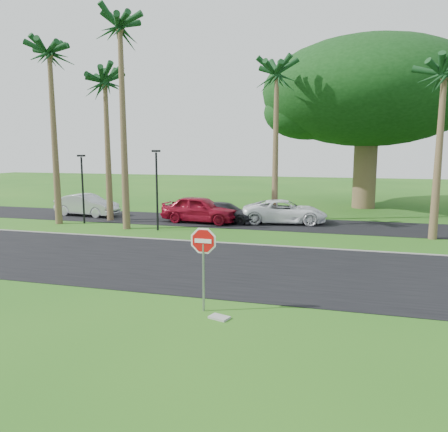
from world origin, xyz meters
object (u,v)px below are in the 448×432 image
Objects in this scene: car_red at (200,209)px; car_minivan at (285,212)px; car_dark at (225,213)px; stop_sign_near at (203,252)px; car_silver at (87,205)px.

car_red reaches higher than car_minivan.
car_red is 1.16× the size of car_dark.
car_silver is (-13.59, 15.35, -1.02)m from stop_sign_near.
car_red reaches higher than car_dark.
car_minivan is (5.28, 1.12, -0.11)m from car_red.
car_silver reaches higher than car_minivan.
car_silver is 0.86× the size of car_minivan.
stop_sign_near is at bearing -156.55° from car_red.
car_red is at bearing 108.59° from stop_sign_near.
stop_sign_near is 15.89m from car_minivan.
car_silver is 10.16m from car_dark.
car_silver reaches higher than car_dark.
car_red is at bearing -87.67° from car_silver.
car_red is 1.62m from car_dark.
car_red is at bearing 116.74° from car_dark.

